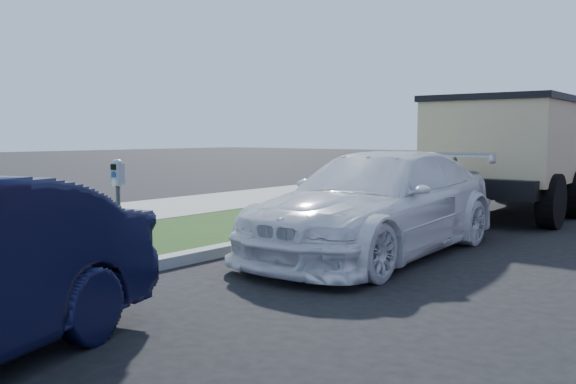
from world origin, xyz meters
The scene contains 5 objects.
ground centered at (0.00, 0.00, 0.00)m, with size 120.00×120.00×0.00m, color black.
streetside centered at (-5.57, 2.00, 0.07)m, with size 6.12×50.00×0.15m.
parking_meter centered at (-3.19, -0.42, 1.08)m, with size 0.18×0.13×1.32m.
white_wagon centered at (-0.90, 2.50, 0.75)m, with size 2.11×5.20×1.51m, color white.
dump_truck centered at (-0.90, 9.35, 1.50)m, with size 2.92×6.89×2.66m.
Camera 1 is at (3.71, -5.30, 1.76)m, focal length 38.00 mm.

